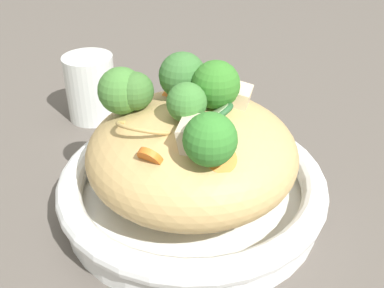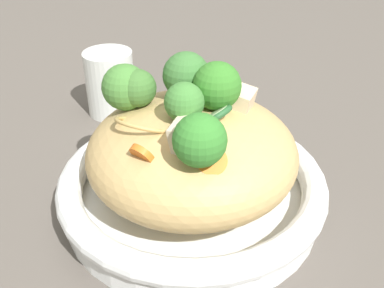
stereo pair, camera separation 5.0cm
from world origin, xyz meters
name	(u,v)px [view 2 (the right image)]	position (x,y,z in m)	size (l,w,h in m)	color
ground_plane	(192,206)	(0.00, 0.00, 0.00)	(3.00, 3.00, 0.00)	#575049
serving_bowl	(192,189)	(0.00, 0.00, 0.03)	(0.30, 0.30, 0.05)	white
noodle_heap	(192,152)	(0.00, 0.00, 0.08)	(0.23, 0.23, 0.11)	tan
broccoli_florets	(176,95)	(0.02, 0.01, 0.14)	(0.17, 0.16, 0.07)	#9BC377
carrot_coins	(177,128)	(0.00, 0.03, 0.12)	(0.11, 0.14, 0.03)	orange
zucchini_slices	(208,123)	(-0.02, 0.02, 0.13)	(0.05, 0.08, 0.03)	beige
chicken_chunks	(214,118)	(-0.03, 0.01, 0.13)	(0.06, 0.12, 0.03)	beige
drinking_glass	(110,83)	(0.20, -0.17, 0.05)	(0.07, 0.07, 0.10)	silver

